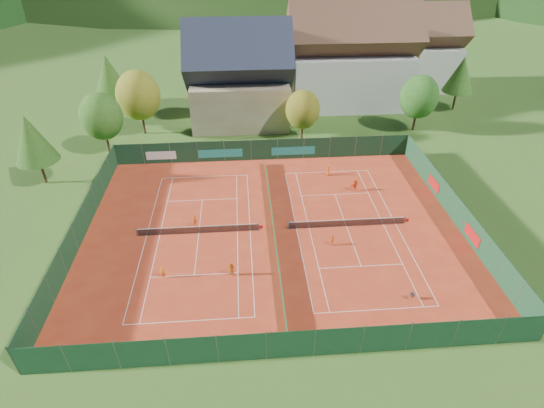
{
  "coord_description": "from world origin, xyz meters",
  "views": [
    {
      "loc": [
        -2.91,
        -36.09,
        28.05
      ],
      "look_at": [
        0.0,
        2.0,
        2.0
      ],
      "focal_mm": 28.0,
      "sensor_mm": 36.0,
      "label": 1
    }
  ],
  "objects_px": {
    "ball_hopper": "(412,295)",
    "player_left_far": "(195,221)",
    "player_left_near": "(163,272)",
    "hotel_block_b": "(413,52)",
    "player_right_far_b": "(355,185)",
    "chalet": "(239,80)",
    "player_right_far_a": "(328,170)",
    "player_left_mid": "(231,270)",
    "hotel_block_a": "(350,62)",
    "player_right_near": "(332,240)"
  },
  "relations": [
    {
      "from": "ball_hopper",
      "to": "player_left_far",
      "type": "bearing_deg",
      "value": 148.37
    },
    {
      "from": "ball_hopper",
      "to": "player_left_far",
      "type": "relative_size",
      "value": 0.55
    },
    {
      "from": "chalet",
      "to": "player_left_far",
      "type": "relative_size",
      "value": 11.12
    },
    {
      "from": "ball_hopper",
      "to": "player_right_near",
      "type": "height_order",
      "value": "player_right_near"
    },
    {
      "from": "hotel_block_a",
      "to": "player_left_far",
      "type": "height_order",
      "value": "hotel_block_a"
    },
    {
      "from": "player_right_near",
      "to": "player_right_far_b",
      "type": "relative_size",
      "value": 0.81
    },
    {
      "from": "ball_hopper",
      "to": "player_left_mid",
      "type": "height_order",
      "value": "player_left_mid"
    },
    {
      "from": "player_right_near",
      "to": "player_right_far_b",
      "type": "xyz_separation_m",
      "value": [
        4.79,
        10.15,
        0.14
      ]
    },
    {
      "from": "chalet",
      "to": "player_right_far_a",
      "type": "bearing_deg",
      "value": -59.8
    },
    {
      "from": "chalet",
      "to": "hotel_block_b",
      "type": "distance_m",
      "value": 35.85
    },
    {
      "from": "player_left_mid",
      "to": "ball_hopper",
      "type": "bearing_deg",
      "value": 24.31
    },
    {
      "from": "hotel_block_a",
      "to": "player_left_far",
      "type": "relative_size",
      "value": 14.83
    },
    {
      "from": "hotel_block_a",
      "to": "ball_hopper",
      "type": "distance_m",
      "value": 47.66
    },
    {
      "from": "chalet",
      "to": "hotel_block_b",
      "type": "relative_size",
      "value": 0.94
    },
    {
      "from": "player_right_near",
      "to": "ball_hopper",
      "type": "bearing_deg",
      "value": -116.34
    },
    {
      "from": "ball_hopper",
      "to": "player_right_far_a",
      "type": "height_order",
      "value": "player_right_far_a"
    },
    {
      "from": "player_left_near",
      "to": "player_left_far",
      "type": "height_order",
      "value": "player_left_far"
    },
    {
      "from": "player_right_near",
      "to": "player_right_far_a",
      "type": "xyz_separation_m",
      "value": [
        2.25,
        14.08,
        0.09
      ]
    },
    {
      "from": "chalet",
      "to": "player_right_far_a",
      "type": "relative_size",
      "value": 11.46
    },
    {
      "from": "player_left_mid",
      "to": "player_right_near",
      "type": "distance_m",
      "value": 10.9
    },
    {
      "from": "player_left_near",
      "to": "player_left_mid",
      "type": "bearing_deg",
      "value": -6.71
    },
    {
      "from": "player_left_mid",
      "to": "player_right_near",
      "type": "bearing_deg",
      "value": 59.1
    },
    {
      "from": "player_right_near",
      "to": "player_right_far_b",
      "type": "distance_m",
      "value": 11.22
    },
    {
      "from": "hotel_block_a",
      "to": "player_right_far_a",
      "type": "distance_m",
      "value": 27.04
    },
    {
      "from": "player_left_near",
      "to": "player_right_near",
      "type": "bearing_deg",
      "value": 7.22
    },
    {
      "from": "hotel_block_a",
      "to": "player_right_near",
      "type": "distance_m",
      "value": 40.91
    },
    {
      "from": "ball_hopper",
      "to": "player_left_far",
      "type": "height_order",
      "value": "player_left_far"
    },
    {
      "from": "player_right_near",
      "to": "player_right_far_b",
      "type": "height_order",
      "value": "player_right_far_b"
    },
    {
      "from": "chalet",
      "to": "player_right_far_b",
      "type": "distance_m",
      "value": 27.25
    },
    {
      "from": "chalet",
      "to": "player_right_far_b",
      "type": "height_order",
      "value": "chalet"
    },
    {
      "from": "player_left_far",
      "to": "player_left_near",
      "type": "bearing_deg",
      "value": 79.84
    },
    {
      "from": "player_left_near",
      "to": "player_right_near",
      "type": "xyz_separation_m",
      "value": [
        16.59,
        3.51,
        -0.07
      ]
    },
    {
      "from": "hotel_block_b",
      "to": "ball_hopper",
      "type": "distance_m",
      "value": 58.33
    },
    {
      "from": "player_right_far_a",
      "to": "player_right_far_b",
      "type": "height_order",
      "value": "player_right_far_b"
    },
    {
      "from": "hotel_block_b",
      "to": "player_left_far",
      "type": "height_order",
      "value": "hotel_block_b"
    },
    {
      "from": "chalet",
      "to": "ball_hopper",
      "type": "xyz_separation_m",
      "value": [
        14.35,
        -40.94,
        -6.07
      ]
    },
    {
      "from": "player_left_near",
      "to": "player_right_far_b",
      "type": "relative_size",
      "value": 0.9
    },
    {
      "from": "player_left_far",
      "to": "hotel_block_a",
      "type": "bearing_deg",
      "value": -118.47
    },
    {
      "from": "player_right_far_a",
      "to": "chalet",
      "type": "bearing_deg",
      "value": -89.51
    },
    {
      "from": "chalet",
      "to": "player_left_near",
      "type": "relative_size",
      "value": 11.83
    },
    {
      "from": "ball_hopper",
      "to": "player_right_near",
      "type": "xyz_separation_m",
      "value": [
        -5.56,
        7.9,
        0.06
      ]
    },
    {
      "from": "player_left_far",
      "to": "hotel_block_b",
      "type": "bearing_deg",
      "value": -125.31
    },
    {
      "from": "ball_hopper",
      "to": "player_right_far_b",
      "type": "height_order",
      "value": "player_right_far_b"
    },
    {
      "from": "chalet",
      "to": "player_left_far",
      "type": "height_order",
      "value": "chalet"
    },
    {
      "from": "player_right_near",
      "to": "hotel_block_b",
      "type": "bearing_deg",
      "value": 1.29
    },
    {
      "from": "player_right_near",
      "to": "player_right_far_a",
      "type": "height_order",
      "value": "player_right_far_a"
    },
    {
      "from": "player_left_mid",
      "to": "hotel_block_b",
      "type": "bearing_deg",
      "value": 94.93
    },
    {
      "from": "ball_hopper",
      "to": "player_left_far",
      "type": "xyz_separation_m",
      "value": [
        -19.79,
        12.19,
        0.17
      ]
    },
    {
      "from": "hotel_block_b",
      "to": "player_right_far_b",
      "type": "distance_m",
      "value": 42.1
    },
    {
      "from": "hotel_block_b",
      "to": "player_right_far_a",
      "type": "xyz_separation_m",
      "value": [
        -21.97,
        -32.96,
        -5.91
      ]
    }
  ]
}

